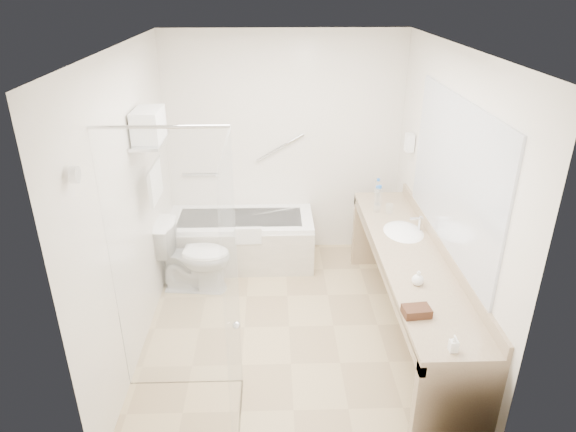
{
  "coord_description": "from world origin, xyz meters",
  "views": [
    {
      "loc": [
        -0.13,
        -3.9,
        2.96
      ],
      "look_at": [
        0.0,
        0.3,
        1.0
      ],
      "focal_mm": 32.0,
      "sensor_mm": 36.0,
      "label": 1
    }
  ],
  "objects_px": {
    "vanity_counter": "(408,274)",
    "toilet": "(194,256)",
    "amenity_basket": "(417,311)",
    "water_bottle_left": "(377,196)",
    "bathtub": "(241,240)"
  },
  "relations": [
    {
      "from": "vanity_counter",
      "to": "toilet",
      "type": "relative_size",
      "value": 3.53
    },
    {
      "from": "amenity_basket",
      "to": "water_bottle_left",
      "type": "xyz_separation_m",
      "value": [
        0.09,
        1.91,
        0.06
      ]
    },
    {
      "from": "bathtub",
      "to": "vanity_counter",
      "type": "distance_m",
      "value": 2.09
    },
    {
      "from": "amenity_basket",
      "to": "water_bottle_left",
      "type": "distance_m",
      "value": 1.92
    },
    {
      "from": "amenity_basket",
      "to": "vanity_counter",
      "type": "bearing_deg",
      "value": 78.13
    },
    {
      "from": "water_bottle_left",
      "to": "vanity_counter",
      "type": "bearing_deg",
      "value": -84.63
    },
    {
      "from": "bathtub",
      "to": "vanity_counter",
      "type": "relative_size",
      "value": 0.59
    },
    {
      "from": "bathtub",
      "to": "amenity_basket",
      "type": "bearing_deg",
      "value": -59.33
    },
    {
      "from": "toilet",
      "to": "vanity_counter",
      "type": "bearing_deg",
      "value": -107.2
    },
    {
      "from": "water_bottle_left",
      "to": "amenity_basket",
      "type": "bearing_deg",
      "value": -92.55
    },
    {
      "from": "toilet",
      "to": "water_bottle_left",
      "type": "xyz_separation_m",
      "value": [
        1.88,
        0.19,
        0.57
      ]
    },
    {
      "from": "toilet",
      "to": "amenity_basket",
      "type": "bearing_deg",
      "value": -127.77
    },
    {
      "from": "vanity_counter",
      "to": "amenity_basket",
      "type": "bearing_deg",
      "value": -101.87
    },
    {
      "from": "bathtub",
      "to": "toilet",
      "type": "relative_size",
      "value": 2.09
    },
    {
      "from": "bathtub",
      "to": "water_bottle_left",
      "type": "xyz_separation_m",
      "value": [
        1.43,
        -0.35,
        0.66
      ]
    }
  ]
}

